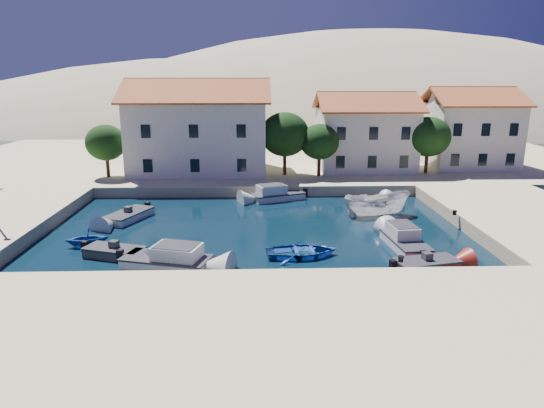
{
  "coord_description": "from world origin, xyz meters",
  "views": [
    {
      "loc": [
        0.1,
        -23.96,
        10.85
      ],
      "look_at": [
        1.19,
        9.77,
        2.0
      ],
      "focal_mm": 32.0,
      "sensor_mm": 36.0,
      "label": 1
    }
  ],
  "objects_px": {
    "building_mid": "(365,130)",
    "cabin_cruiser_east": "(405,241)",
    "rowboat_south": "(302,256)",
    "building_left": "(199,125)",
    "cabin_cruiser_south": "(166,259)",
    "building_right": "(469,127)",
    "boat_east": "(376,215)"
  },
  "relations": [
    {
      "from": "building_right",
      "to": "building_mid",
      "type": "bearing_deg",
      "value": -175.24
    },
    {
      "from": "building_right",
      "to": "boat_east",
      "type": "relative_size",
      "value": 1.73
    },
    {
      "from": "rowboat_south",
      "to": "cabin_cruiser_east",
      "type": "relative_size",
      "value": 0.92
    },
    {
      "from": "building_left",
      "to": "rowboat_south",
      "type": "height_order",
      "value": "building_left"
    },
    {
      "from": "building_right",
      "to": "cabin_cruiser_east",
      "type": "distance_m",
      "value": 28.55
    },
    {
      "from": "cabin_cruiser_east",
      "to": "boat_east",
      "type": "distance_m",
      "value": 7.77
    },
    {
      "from": "building_left",
      "to": "building_right",
      "type": "distance_m",
      "value": 30.07
    },
    {
      "from": "building_right",
      "to": "cabin_cruiser_south",
      "type": "distance_m",
      "value": 40.17
    },
    {
      "from": "boat_east",
      "to": "building_right",
      "type": "bearing_deg",
      "value": -48.06
    },
    {
      "from": "building_mid",
      "to": "rowboat_south",
      "type": "distance_m",
      "value": 26.67
    },
    {
      "from": "rowboat_south",
      "to": "cabin_cruiser_south",
      "type": "bearing_deg",
      "value": 95.9
    },
    {
      "from": "building_mid",
      "to": "boat_east",
      "type": "relative_size",
      "value": 1.92
    },
    {
      "from": "building_mid",
      "to": "rowboat_south",
      "type": "height_order",
      "value": "building_mid"
    },
    {
      "from": "building_left",
      "to": "building_right",
      "type": "relative_size",
      "value": 1.56
    },
    {
      "from": "building_left",
      "to": "building_mid",
      "type": "height_order",
      "value": "building_left"
    },
    {
      "from": "building_mid",
      "to": "building_right",
      "type": "height_order",
      "value": "building_right"
    },
    {
      "from": "building_mid",
      "to": "cabin_cruiser_east",
      "type": "bearing_deg",
      "value": -95.42
    },
    {
      "from": "cabin_cruiser_south",
      "to": "boat_east",
      "type": "bearing_deg",
      "value": 50.87
    },
    {
      "from": "building_mid",
      "to": "cabin_cruiser_east",
      "type": "xyz_separation_m",
      "value": [
        -2.21,
        -23.26,
        -4.75
      ]
    },
    {
      "from": "rowboat_south",
      "to": "cabin_cruiser_east",
      "type": "bearing_deg",
      "value": -84.63
    },
    {
      "from": "building_left",
      "to": "rowboat_south",
      "type": "bearing_deg",
      "value": -69.32
    },
    {
      "from": "building_mid",
      "to": "boat_east",
      "type": "distance_m",
      "value": 16.5
    },
    {
      "from": "building_right",
      "to": "cabin_cruiser_south",
      "type": "xyz_separation_m",
      "value": [
        -29.27,
        -27.06,
        -5.0
      ]
    },
    {
      "from": "building_right",
      "to": "cabin_cruiser_east",
      "type": "bearing_deg",
      "value": -120.36
    },
    {
      "from": "rowboat_south",
      "to": "building_left",
      "type": "bearing_deg",
      "value": 15.8
    },
    {
      "from": "building_mid",
      "to": "building_right",
      "type": "bearing_deg",
      "value": 4.76
    },
    {
      "from": "building_left",
      "to": "rowboat_south",
      "type": "xyz_separation_m",
      "value": [
        8.87,
        -23.51,
        -5.94
      ]
    },
    {
      "from": "cabin_cruiser_east",
      "to": "building_mid",
      "type": "bearing_deg",
      "value": -10.57
    },
    {
      "from": "rowboat_south",
      "to": "cabin_cruiser_east",
      "type": "xyz_separation_m",
      "value": [
        6.92,
        1.25,
        0.48
      ]
    },
    {
      "from": "boat_east",
      "to": "cabin_cruiser_south",
      "type": "bearing_deg",
      "value": 117.82
    },
    {
      "from": "building_right",
      "to": "building_left",
      "type": "bearing_deg",
      "value": -176.19
    },
    {
      "from": "rowboat_south",
      "to": "boat_east",
      "type": "height_order",
      "value": "boat_east"
    }
  ]
}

